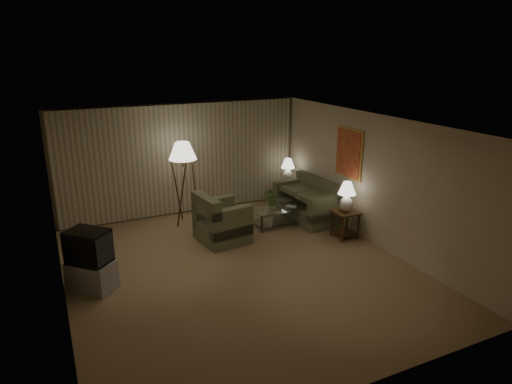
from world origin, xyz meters
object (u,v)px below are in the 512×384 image
(sofa, at_px, (306,203))
(vase, at_px, (272,206))
(tv_cabinet, at_px, (92,275))
(crt_tv, at_px, (88,247))
(ottoman, at_px, (216,222))
(side_table_far, at_px, (287,189))
(armchair, at_px, (222,222))
(floor_lamp, at_px, (184,182))
(coffee_table, at_px, (278,214))
(table_lamp_far, at_px, (288,168))
(side_table_near, at_px, (345,220))
(table_lamp_near, at_px, (347,194))

(sofa, height_order, vase, sofa)
(sofa, height_order, tv_cabinet, sofa)
(sofa, relative_size, tv_cabinet, 2.04)
(tv_cabinet, xyz_separation_m, crt_tv, (0.00, 0.00, 0.54))
(ottoman, bearing_deg, side_table_far, 21.55)
(armchair, relative_size, floor_lamp, 0.63)
(coffee_table, bearing_deg, crt_tv, -163.84)
(floor_lamp, height_order, vase, floor_lamp)
(sofa, xyz_separation_m, armchair, (-2.29, -0.37, 0.03))
(side_table_far, xyz_separation_m, table_lamp_far, (0.00, 0.00, 0.57))
(side_table_near, height_order, coffee_table, side_table_near)
(tv_cabinet, relative_size, vase, 5.20)
(armchair, distance_m, coffee_table, 1.51)
(table_lamp_far, bearing_deg, table_lamp_near, -90.00)
(ottoman, bearing_deg, table_lamp_far, 21.55)
(floor_lamp, bearing_deg, table_lamp_near, -38.76)
(side_table_near, height_order, crt_tv, crt_tv)
(armchair, bearing_deg, tv_cabinet, 101.89)
(vase, bearing_deg, tv_cabinet, -163.28)
(side_table_near, distance_m, ottoman, 2.87)
(side_table_far, distance_m, table_lamp_far, 0.57)
(tv_cabinet, bearing_deg, sofa, 60.19)
(armchair, relative_size, tv_cabinet, 1.39)
(armchair, height_order, side_table_far, armchair)
(coffee_table, bearing_deg, table_lamp_near, -52.24)
(side_table_near, xyz_separation_m, floor_lamp, (-2.85, 2.29, 0.60))
(side_table_far, bearing_deg, crt_tv, -154.19)
(table_lamp_near, bearing_deg, side_table_near, 90.00)
(coffee_table, bearing_deg, floor_lamp, 151.09)
(side_table_near, distance_m, coffee_table, 1.59)
(ottoman, xyz_separation_m, vase, (1.25, -0.35, 0.31))
(side_table_near, xyz_separation_m, coffee_table, (-0.97, 1.25, -0.13))
(vase, bearing_deg, crt_tv, -163.28)
(sofa, relative_size, table_lamp_far, 2.92)
(coffee_table, height_order, crt_tv, crt_tv)
(armchair, height_order, ottoman, armchair)
(side_table_far, xyz_separation_m, tv_cabinet, (-5.20, -2.51, -0.15))
(coffee_table, bearing_deg, armchair, -169.66)
(sofa, distance_m, floor_lamp, 2.93)
(sofa, xyz_separation_m, table_lamp_near, (0.15, -1.35, 0.60))
(crt_tv, bearing_deg, armchair, 64.63)
(table_lamp_far, height_order, ottoman, table_lamp_far)
(table_lamp_near, xyz_separation_m, tv_cabinet, (-5.20, 0.02, -0.74))
(side_table_far, relative_size, vase, 3.56)
(tv_cabinet, height_order, crt_tv, crt_tv)
(side_table_near, distance_m, tv_cabinet, 5.20)
(tv_cabinet, bearing_deg, floor_lamp, 89.51)
(side_table_near, distance_m, floor_lamp, 3.71)
(coffee_table, xyz_separation_m, ottoman, (-1.40, 0.35, -0.09))
(crt_tv, height_order, ottoman, crt_tv)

